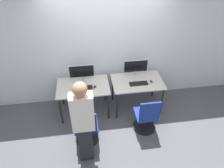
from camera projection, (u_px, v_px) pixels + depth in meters
ground_plane at (113, 119)px, 4.81m from camera, size 20.00×20.00×0.00m
wall_back at (107, 44)px, 4.63m from camera, size 12.00×0.05×2.80m
desk_left at (83, 89)px, 4.64m from camera, size 1.10×0.72×0.72m
monitor_left at (82, 72)px, 4.62m from camera, size 0.53×0.15×0.38m
keyboard_left at (83, 88)px, 4.52m from camera, size 0.39×0.14×0.02m
mouse_left at (95, 87)px, 4.55m from camera, size 0.06×0.09×0.03m
office_chair_left at (86, 129)px, 4.14m from camera, size 0.48×0.48×0.86m
person_left at (83, 121)px, 3.49m from camera, size 0.36×0.22×1.71m
desk_right at (137, 84)px, 4.77m from camera, size 1.10×0.72×0.72m
monitor_right at (136, 67)px, 4.78m from camera, size 0.53×0.15×0.38m
keyboard_right at (139, 83)px, 4.64m from camera, size 0.39×0.14×0.02m
mouse_right at (151, 81)px, 4.69m from camera, size 0.06×0.09×0.03m
office_chair_right at (146, 117)px, 4.38m from camera, size 0.48×0.48×0.86m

